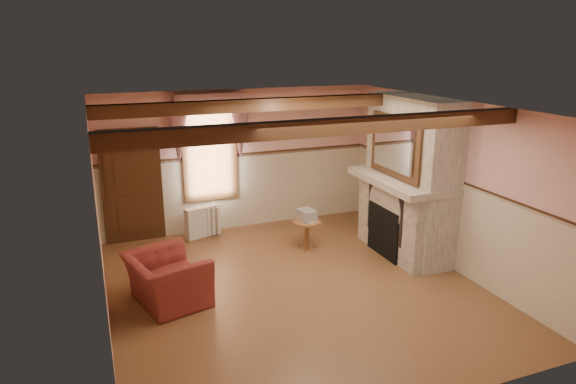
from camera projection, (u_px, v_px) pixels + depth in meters
name	position (u px, v px, depth m)	size (l,w,h in m)	color
floor	(295.00, 287.00, 7.99)	(5.50, 6.00, 0.01)	brown
ceiling	(296.00, 107.00, 7.19)	(5.50, 6.00, 0.01)	silver
wall_back	(239.00, 160.00, 10.27)	(5.50, 0.02, 2.80)	#DCA098
wall_front	(413.00, 290.00, 4.91)	(5.50, 0.02, 2.80)	#DCA098
wall_left	(99.00, 225.00, 6.63)	(0.02, 6.00, 2.80)	#DCA098
wall_right	(448.00, 184.00, 8.55)	(0.02, 6.00, 2.80)	#DCA098
wainscot	(295.00, 243.00, 7.77)	(5.50, 6.00, 1.50)	beige
chair_rail	(296.00, 195.00, 7.56)	(5.50, 6.00, 0.08)	black
firebox	(387.00, 231.00, 9.09)	(0.20, 0.95, 0.90)	black
armchair	(167.00, 279.00, 7.43)	(1.13, 0.99, 0.74)	maroon
side_table	(307.00, 235.00, 9.38)	(0.52, 0.52, 0.55)	brown
book_stack	(307.00, 215.00, 9.31)	(0.26, 0.32, 0.20)	#B7AD8C
radiator	(203.00, 221.00, 10.01)	(0.70, 0.18, 0.60)	silver
bowl	(399.00, 174.00, 8.97)	(0.32, 0.32, 0.08)	brown
mantel_clock	(378.00, 161.00, 9.59)	(0.14, 0.24, 0.20)	black
oil_lamp	(390.00, 164.00, 9.22)	(0.11, 0.11, 0.28)	gold
candle_red	(427.00, 182.00, 8.25)	(0.06, 0.06, 0.16)	maroon
jar_yellow	(413.00, 178.00, 8.61)	(0.06, 0.06, 0.12)	yellow
fireplace	(411.00, 177.00, 8.97)	(0.85, 2.00, 2.80)	gray
mantel	(402.00, 180.00, 8.92)	(1.05, 2.05, 0.12)	gray
overmantel_mirror	(395.00, 147.00, 8.68)	(0.06, 1.44, 1.04)	silver
door	(132.00, 188.00, 9.58)	(1.10, 0.10, 2.10)	black
window	(209.00, 150.00, 9.96)	(1.06, 0.08, 2.02)	white
window_drapes	(209.00, 120.00, 9.71)	(1.30, 0.14, 1.40)	gray
ceiling_beam_front	(334.00, 127.00, 6.15)	(5.50, 0.18, 0.20)	black
ceiling_beam_back	(268.00, 104.00, 8.29)	(5.50, 0.18, 0.20)	black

